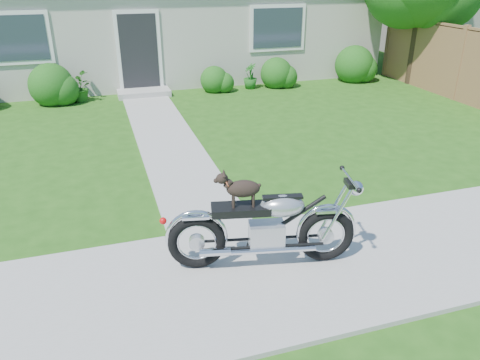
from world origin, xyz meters
name	(u,v)px	position (x,y,z in m)	size (l,w,h in m)	color
ground	(354,256)	(0.00, 0.00, 0.00)	(80.00, 80.00, 0.00)	#235114
sidewalk	(354,255)	(0.00, 0.00, 0.02)	(24.00, 2.20, 0.04)	#9E9B93
walkway	(166,137)	(-1.50, 5.00, 0.01)	(1.20, 8.00, 0.03)	#9E9B93
house	(172,2)	(0.00, 11.99, 2.16)	(12.60, 7.03, 4.50)	beige
fence	(460,64)	(6.30, 5.75, 0.94)	(0.12, 6.62, 1.90)	olive
shrub_row	(198,77)	(0.00, 8.50, 0.44)	(11.54, 1.16, 1.16)	#1E5416
potted_plant_left	(79,87)	(-3.17, 8.55, 0.37)	(0.67, 0.58, 0.74)	#1F5717
potted_plant_right	(250,76)	(1.54, 8.55, 0.36)	(0.40, 0.40, 0.71)	#1B5B19
motorcycle_with_dog	(266,225)	(-1.11, 0.14, 0.55)	(2.20, 0.77, 1.18)	black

